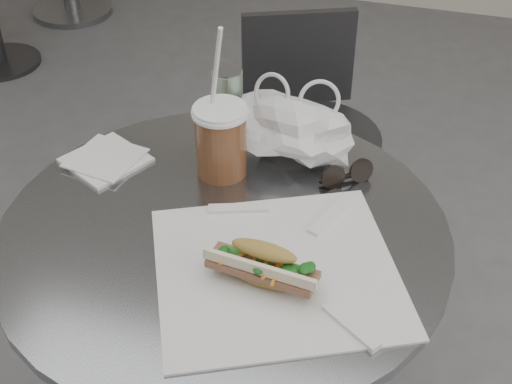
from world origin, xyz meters
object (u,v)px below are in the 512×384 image
(cafe_table, at_px, (227,337))
(banh_mi, at_px, (263,265))
(sunglasses, at_px, (347,175))
(iced_coffee, at_px, (221,139))
(chair_far, at_px, (303,170))
(drink_can, at_px, (228,97))

(cafe_table, height_order, banh_mi, banh_mi)
(sunglasses, bearing_deg, banh_mi, -141.83)
(iced_coffee, bearing_deg, chair_far, 87.76)
(cafe_table, xyz_separation_m, iced_coffee, (-0.06, 0.15, 0.35))
(sunglasses, xyz_separation_m, drink_can, (-0.27, 0.14, 0.04))
(chair_far, distance_m, sunglasses, 0.74)
(chair_far, bearing_deg, drink_can, 57.20)
(cafe_table, distance_m, sunglasses, 0.38)
(cafe_table, bearing_deg, banh_mi, -46.44)
(chair_far, distance_m, banh_mi, 0.97)
(chair_far, bearing_deg, banh_mi, 74.91)
(cafe_table, height_order, iced_coffee, iced_coffee)
(iced_coffee, bearing_deg, drink_can, 104.86)
(sunglasses, bearing_deg, chair_far, 71.82)
(cafe_table, xyz_separation_m, sunglasses, (0.17, 0.18, 0.29))
(chair_far, bearing_deg, sunglasses, 85.89)
(chair_far, relative_size, iced_coffee, 2.55)
(banh_mi, height_order, iced_coffee, iced_coffee)
(banh_mi, distance_m, iced_coffee, 0.30)
(iced_coffee, xyz_separation_m, drink_can, (-0.04, 0.17, -0.01))
(sunglasses, distance_m, drink_can, 0.31)
(cafe_table, bearing_deg, iced_coffee, 109.97)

